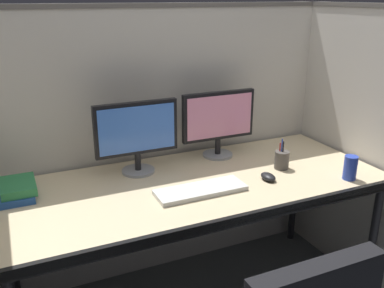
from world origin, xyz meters
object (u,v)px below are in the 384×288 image
computer_mouse (268,177)px  soda_can (350,168)px  book_stack (17,190)px  monitor_right (219,120)px  keyboard_main (201,190)px  pen_cup (282,160)px  monitor_left (137,133)px  desk (197,191)px

computer_mouse → soda_can: soda_can is taller
book_stack → monitor_right: bearing=4.8°
keyboard_main → book_stack: book_stack is taller
monitor_right → computer_mouse: size_ratio=4.48×
pen_cup → soda_can: (0.23, -0.25, 0.01)m
monitor_left → pen_cup: bearing=-20.4°
monitor_left → monitor_right: (0.49, 0.04, 0.00)m
desk → monitor_left: bearing=133.1°
pen_cup → computer_mouse: bearing=-146.8°
desk → monitor_right: 0.47m
monitor_right → soda_can: bearing=-51.1°
computer_mouse → desk: bearing=160.3°
desk → computer_mouse: bearing=-19.7°
computer_mouse → book_stack: (-1.15, 0.31, 0.02)m
soda_can → monitor_left: bearing=151.1°
desk → book_stack: (-0.81, 0.19, 0.08)m
book_stack → soda_can: bearing=-17.1°
monitor_left → book_stack: size_ratio=1.95×
book_stack → desk: bearing=-13.2°
monitor_left → pen_cup: 0.77m
pen_cup → soda_can: bearing=-48.1°
desk → computer_mouse: (0.33, -0.12, 0.07)m
pen_cup → keyboard_main: bearing=-170.5°
pen_cup → book_stack: pen_cup is taller
monitor_right → pen_cup: (0.22, -0.30, -0.17)m
monitor_left → soda_can: (0.94, -0.52, -0.15)m
book_stack → monitor_left: bearing=4.9°
pen_cup → book_stack: (-1.30, 0.21, -0.01)m
desk → keyboard_main: size_ratio=4.42×
computer_mouse → soda_can: size_ratio=0.79×
pen_cup → book_stack: bearing=170.7°
keyboard_main → pen_cup: bearing=9.5°
keyboard_main → pen_cup: pen_cup is taller
monitor_right → pen_cup: size_ratio=2.62×
monitor_left → computer_mouse: 0.70m
desk → monitor_right: monitor_right is taller
keyboard_main → desk: bearing=73.0°
monitor_right → computer_mouse: monitor_right is taller
keyboard_main → pen_cup: (0.52, 0.09, 0.04)m
keyboard_main → soda_can: soda_can is taller
desk → computer_mouse: computer_mouse is taller
monitor_right → soda_can: 0.73m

